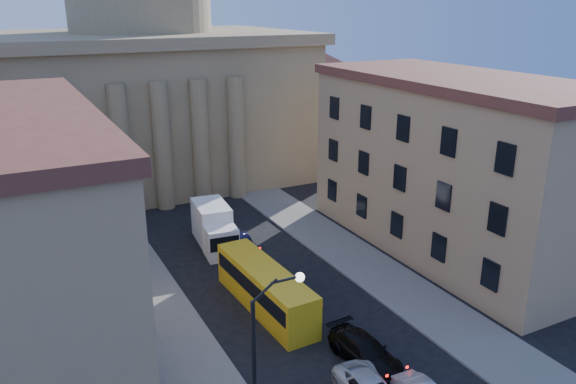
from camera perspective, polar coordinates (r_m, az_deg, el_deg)
name	(u,v)px	position (r m, az deg, el deg)	size (l,w,h in m)	color
sidewalk_left	(174,346)	(36.52, -11.46, -15.10)	(5.00, 60.00, 0.15)	#63615A
sidewalk_right	(396,286)	(43.30, 10.92, -9.32)	(5.00, 60.00, 0.15)	#63615A
church	(147,77)	(69.43, -14.18, 11.26)	(68.02, 28.76, 36.60)	olive
building_left	(0,239)	(35.94, -27.22, -4.24)	(11.60, 26.60, 14.70)	#9C7D5B
building_right	(454,164)	(48.73, 16.48, 2.74)	(11.60, 26.60, 14.70)	#9C7D5B
street_lamp	(265,352)	(26.17, -2.39, -15.94)	(2.62, 0.44, 8.83)	black
car_right_mid	(365,351)	(34.44, 7.83, -15.72)	(2.21, 5.42, 1.57)	black
car_right_far	(298,295)	(40.12, 1.00, -10.42)	(1.52, 3.77, 1.28)	#4D4E52
car_right_distant	(241,243)	(48.39, -4.75, -5.16)	(1.39, 3.99, 1.31)	black
city_bus	(265,287)	(39.12, -2.35, -9.62)	(2.91, 10.78, 3.01)	gold
box_truck	(214,228)	(48.84, -7.49, -3.66)	(3.28, 6.88, 3.65)	white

